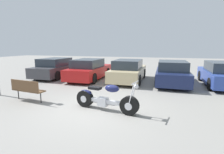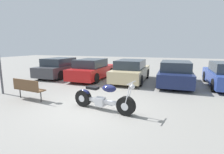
# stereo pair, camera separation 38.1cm
# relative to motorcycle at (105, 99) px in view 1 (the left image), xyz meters

# --- Properties ---
(ground_plane) EXTENTS (60.00, 60.00, 0.00)m
(ground_plane) POSITION_rel_motorcycle_xyz_m (-0.45, 0.03, -0.42)
(ground_plane) COLOR gray
(motorcycle) EXTENTS (2.38, 0.87, 1.12)m
(motorcycle) POSITION_rel_motorcycle_xyz_m (0.00, 0.00, 0.00)
(motorcycle) COLOR black
(motorcycle) RESTS_ON ground_plane
(parked_car_dark_grey) EXTENTS (1.86, 4.26, 1.38)m
(parked_car_dark_grey) POSITION_rel_motorcycle_xyz_m (-5.55, 5.43, 0.24)
(parked_car_dark_grey) COLOR #3D3D42
(parked_car_dark_grey) RESTS_ON ground_plane
(parked_car_red) EXTENTS (1.86, 4.26, 1.38)m
(parked_car_red) POSITION_rel_motorcycle_xyz_m (-2.89, 5.23, 0.24)
(parked_car_red) COLOR red
(parked_car_red) RESTS_ON ground_plane
(parked_car_champagne) EXTENTS (1.86, 4.26, 1.38)m
(parked_car_champagne) POSITION_rel_motorcycle_xyz_m (-0.23, 5.40, 0.24)
(parked_car_champagne) COLOR #C6B284
(parked_car_champagne) RESTS_ON ground_plane
(parked_car_navy) EXTENTS (1.86, 4.26, 1.38)m
(parked_car_navy) POSITION_rel_motorcycle_xyz_m (2.42, 5.27, 0.24)
(parked_car_navy) COLOR #19234C
(parked_car_navy) RESTS_ON ground_plane
(parked_car_blue) EXTENTS (1.86, 4.26, 1.38)m
(parked_car_blue) POSITION_rel_motorcycle_xyz_m (5.08, 5.47, 0.24)
(parked_car_blue) COLOR #2D479E
(parked_car_blue) RESTS_ON ground_plane
(park_bench) EXTENTS (1.52, 0.59, 0.89)m
(park_bench) POSITION_rel_motorcycle_xyz_m (-3.34, 0.05, 0.13)
(park_bench) COLOR brown
(park_bench) RESTS_ON ground_plane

